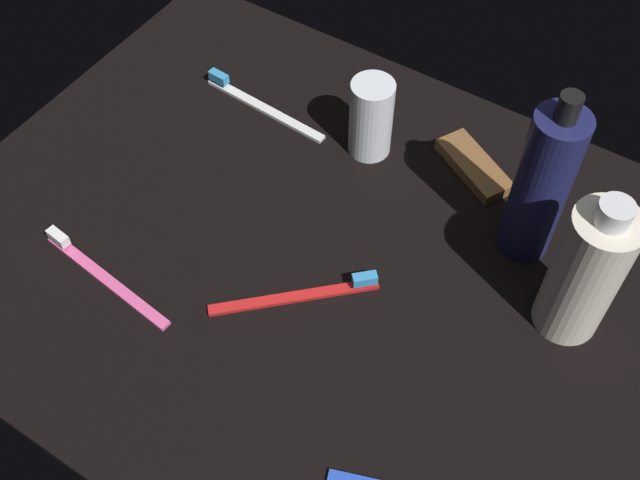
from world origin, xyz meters
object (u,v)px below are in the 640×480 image
object	(u,v)px
deodorant_stick	(371,118)
snack_bar_brown	(474,166)
toothbrush_white	(258,103)
lotion_bottle	(542,185)
bodywash_bottle	(586,272)
toothbrush_red	(305,293)
toothbrush_pink	(99,272)

from	to	relation	value
deodorant_stick	snack_bar_brown	distance (cm)	13.40
toothbrush_white	lotion_bottle	bearing A→B (deg)	-2.75
deodorant_stick	bodywash_bottle	bearing A→B (deg)	-18.52
toothbrush_red	snack_bar_brown	size ratio (longest dim) A/B	1.33
deodorant_stick	toothbrush_white	xyz separation A→B (cm)	(-15.45, -1.38, -4.45)
toothbrush_red	bodywash_bottle	bearing A→B (deg)	27.13
lotion_bottle	toothbrush_white	distance (cm)	38.00
lotion_bottle	toothbrush_white	world-z (taller)	lotion_bottle
bodywash_bottle	snack_bar_brown	size ratio (longest dim) A/B	1.76
lotion_bottle	bodywash_bottle	bearing A→B (deg)	-40.83
bodywash_bottle	snack_bar_brown	distance (cm)	22.72
toothbrush_pink	snack_bar_brown	xyz separation A→B (cm)	(26.87, 35.07, 0.14)
toothbrush_red	snack_bar_brown	world-z (taller)	toothbrush_red
snack_bar_brown	toothbrush_pink	bearing A→B (deg)	-98.82
bodywash_bottle	deodorant_stick	distance (cm)	30.76
toothbrush_white	snack_bar_brown	distance (cm)	28.07
toothbrush_white	snack_bar_brown	xyz separation A→B (cm)	(27.64, 4.92, 0.14)
bodywash_bottle	snack_bar_brown	world-z (taller)	bodywash_bottle
bodywash_bottle	toothbrush_red	world-z (taller)	bodywash_bottle
bodywash_bottle	snack_bar_brown	xyz separation A→B (cm)	(-16.81, 13.26, -7.60)
deodorant_stick	toothbrush_pink	bearing A→B (deg)	-114.97
bodywash_bottle	toothbrush_pink	distance (cm)	49.43
bodywash_bottle	toothbrush_white	distance (cm)	45.88
lotion_bottle	toothbrush_pink	world-z (taller)	lotion_bottle
lotion_bottle	bodywash_bottle	distance (cm)	10.13
lotion_bottle	toothbrush_red	xyz separation A→B (cm)	(-16.26, -18.78, -9.09)
toothbrush_red	toothbrush_white	distance (cm)	29.10
toothbrush_pink	snack_bar_brown	world-z (taller)	toothbrush_pink
lotion_bottle	toothbrush_pink	size ratio (longest dim) A/B	1.20
lotion_bottle	snack_bar_brown	bearing A→B (deg)	144.00
toothbrush_red	snack_bar_brown	bearing A→B (deg)	74.56
toothbrush_red	toothbrush_pink	size ratio (longest dim) A/B	0.77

